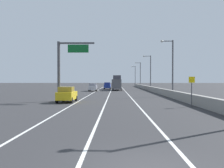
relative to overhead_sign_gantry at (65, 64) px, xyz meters
name	(u,v)px	position (x,y,z in m)	size (l,w,h in m)	color
ground_plane	(118,89)	(7.26, 40.12, -4.73)	(320.00, 320.00, 0.00)	#2D2D30
lane_stripe_left	(97,91)	(1.76, 31.12, -4.73)	(0.16, 130.00, 0.00)	silver
lane_stripe_center	(111,91)	(5.26, 31.12, -4.73)	(0.16, 130.00, 0.00)	silver
lane_stripe_right	(125,91)	(8.76, 31.12, -4.73)	(0.16, 130.00, 0.00)	silver
jersey_barrier_right	(160,91)	(14.90, 16.12, -4.18)	(0.60, 120.00, 1.10)	gray
overhead_sign_gantry	(65,64)	(0.00, 0.00, 0.00)	(4.68, 0.36, 7.50)	#47474C
speed_advisory_sign	(192,89)	(14.00, -6.29, -2.96)	(0.60, 0.11, 3.00)	#4C4C51
lamp_post_right_second	(171,64)	(15.56, 9.95, 0.66)	(2.14, 0.44, 9.29)	#4C4C51
lamp_post_right_third	(150,70)	(15.55, 35.68, 0.66)	(2.14, 0.44, 9.29)	#4C4C51
lamp_post_right_fourth	(140,73)	(15.37, 61.41, 0.66)	(2.14, 0.44, 9.29)	#4C4C51
lamp_post_right_fifth	(135,74)	(15.52, 87.14, 0.66)	(2.14, 0.44, 9.29)	#4C4C51
car_blue_0	(107,86)	(3.99, 42.35, -3.75)	(2.03, 4.26, 1.97)	#1E389E
car_silver_1	(93,87)	(0.99, 28.35, -3.77)	(1.92, 4.37, 1.91)	#B7B7BC
car_yellow_2	(67,94)	(0.55, -1.44, -3.80)	(1.94, 4.11, 1.86)	gold
box_truck	(117,83)	(6.79, 34.98, -2.93)	(2.69, 10.03, 3.96)	#4C4C51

